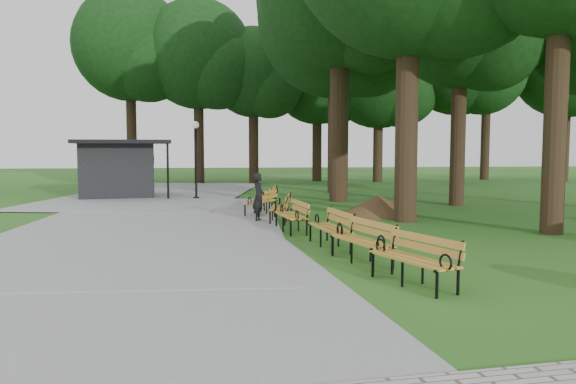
{
  "coord_description": "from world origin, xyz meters",
  "views": [
    {
      "loc": [
        -1.62,
        -14.02,
        2.33
      ],
      "look_at": [
        0.08,
        1.19,
        1.1
      ],
      "focal_mm": 34.82,
      "sensor_mm": 36.0,
      "label": 1
    }
  ],
  "objects": [
    {
      "name": "bench_5",
      "position": [
        -0.43,
        5.15,
        0.44
      ],
      "size": [
        1.43,
        1.98,
        0.88
      ],
      "primitive_type": null,
      "rotation": [
        0.0,
        0.0,
        -2.04
      ],
      "color": "#B8832A",
      "rests_on": "ground"
    },
    {
      "name": "dirt_mound",
      "position": [
        3.56,
        4.46,
        0.35
      ],
      "size": [
        2.35,
        2.35,
        0.7
      ],
      "primitive_type": "cone",
      "color": "#47301C",
      "rests_on": "ground"
    },
    {
      "name": "bench_3",
      "position": [
        0.15,
        1.19,
        0.44
      ],
      "size": [
        0.91,
        1.97,
        0.88
      ],
      "primitive_type": null,
      "rotation": [
        0.0,
        0.0,
        -1.43
      ],
      "color": "#B8832A",
      "rests_on": "ground"
    },
    {
      "name": "bench_0",
      "position": [
        1.5,
        -5.04,
        0.44
      ],
      "size": [
        1.29,
        2.0,
        0.88
      ],
      "primitive_type": null,
      "rotation": [
        0.0,
        0.0,
        -1.19
      ],
      "color": "#B8832A",
      "rests_on": "ground"
    },
    {
      "name": "person",
      "position": [
        -0.6,
        3.38,
        0.76
      ],
      "size": [
        0.5,
        0.63,
        1.53
      ],
      "primitive_type": "imported",
      "rotation": [
        0.0,
        0.0,
        1.3
      ],
      "color": "black",
      "rests_on": "ground"
    },
    {
      "name": "bench_6",
      "position": [
        -0.12,
        6.78,
        0.44
      ],
      "size": [
        1.02,
        1.99,
        0.88
      ],
      "primitive_type": null,
      "rotation": [
        0.0,
        0.0,
        -1.78
      ],
      "color": "#B8832A",
      "rests_on": "ground"
    },
    {
      "name": "bench_4",
      "position": [
        0.04,
        3.27,
        0.44
      ],
      "size": [
        0.95,
        1.98,
        0.88
      ],
      "primitive_type": null,
      "rotation": [
        0.0,
        0.0,
        -1.74
      ],
      "color": "#B8832A",
      "rests_on": "ground"
    },
    {
      "name": "bench_1",
      "position": [
        1.09,
        -3.11,
        0.44
      ],
      "size": [
        1.15,
        2.0,
        0.88
      ],
      "primitive_type": null,
      "rotation": [
        0.0,
        0.0,
        -1.28
      ],
      "color": "#B8832A",
      "rests_on": "ground"
    },
    {
      "name": "path",
      "position": [
        -4.0,
        3.0,
        0.03
      ],
      "size": [
        12.0,
        38.0,
        0.06
      ],
      "primitive_type": "cube",
      "color": "gray",
      "rests_on": "ground"
    },
    {
      "name": "ground",
      "position": [
        0.0,
        0.0,
        0.0
      ],
      "size": [
        100.0,
        100.0,
        0.0
      ],
      "primitive_type": "plane",
      "color": "#225719",
      "rests_on": "ground"
    },
    {
      "name": "lawn_tree_4",
      "position": [
        3.95,
        14.12,
        8.7
      ],
      "size": [
        7.91,
        7.91,
        12.7
      ],
      "color": "black",
      "rests_on": "ground"
    },
    {
      "name": "lamp_post",
      "position": [
        -2.95,
        11.2,
        2.47
      ],
      "size": [
        0.32,
        0.32,
        3.48
      ],
      "color": "black",
      "rests_on": "ground"
    },
    {
      "name": "kiosk",
      "position": [
        -6.6,
        12.64,
        1.33
      ],
      "size": [
        4.67,
        4.19,
        2.66
      ],
      "primitive_type": null,
      "rotation": [
        0.0,
        0.0,
        0.12
      ],
      "color": "black",
      "rests_on": "ground"
    },
    {
      "name": "lawn_tree_1",
      "position": [
        7.61,
        7.46,
        7.4
      ],
      "size": [
        5.63,
        5.63,
        10.27
      ],
      "color": "black",
      "rests_on": "ground"
    },
    {
      "name": "tree_backdrop",
      "position": [
        6.9,
        23.0,
        8.29
      ],
      "size": [
        36.63,
        10.06,
        16.59
      ],
      "primitive_type": null,
      "color": "black",
      "rests_on": "ground"
    },
    {
      "name": "bench_2",
      "position": [
        0.79,
        -1.26,
        0.44
      ],
      "size": [
        0.91,
        1.97,
        0.88
      ],
      "primitive_type": null,
      "rotation": [
        0.0,
        0.0,
        -1.42
      ],
      "color": "#B8832A",
      "rests_on": "ground"
    }
  ]
}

